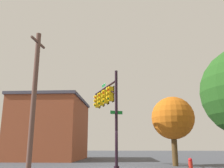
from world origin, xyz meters
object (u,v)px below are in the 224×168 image
fire_hydrant (191,165)px  tree_near (173,118)px  utility_pole (34,97)px  brick_building (51,129)px  signal_pole_assembly (106,102)px

fire_hydrant → tree_near: tree_near is taller
utility_pole → brick_building: (13.70, 2.99, -0.97)m
utility_pole → brick_building: 14.05m
tree_near → brick_building: 14.56m
tree_near → utility_pole: bearing=122.0°
signal_pole_assembly → brick_building: bearing=38.4°
tree_near → brick_building: (7.92, 12.22, -0.26)m
utility_pole → brick_building: size_ratio=0.87×
signal_pole_assembly → brick_building: size_ratio=0.70×
signal_pole_assembly → tree_near: size_ratio=1.27×
fire_hydrant → tree_near: (4.73, -0.03, 3.23)m
brick_building → fire_hydrant: bearing=-136.1°
signal_pole_assembly → utility_pole: utility_pole is taller
tree_near → brick_building: size_ratio=0.55×
signal_pole_assembly → fire_hydrant: (-3.89, -5.23, -4.44)m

